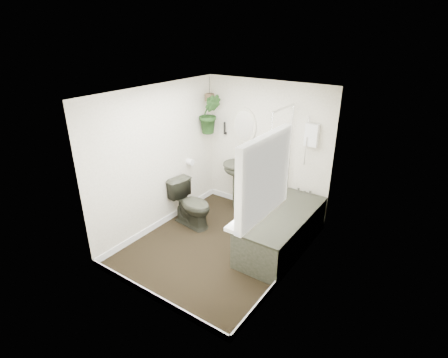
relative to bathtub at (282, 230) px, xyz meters
The scene contains 22 objects.
floor 0.99m from the bathtub, 147.99° to the right, with size 2.30×2.80×0.02m, color black.
ceiling 2.23m from the bathtub, 147.99° to the right, with size 2.30×2.80×0.02m, color white.
wall_back 1.49m from the bathtub, 131.32° to the left, with size 2.30×0.02×2.30m, color white.
wall_front 2.24m from the bathtub, 112.73° to the right, with size 2.30×0.02×2.30m, color white.
wall_left 2.20m from the bathtub, 165.69° to the right, with size 0.02×2.80×2.30m, color white.
wall_right 1.06m from the bathtub, 54.25° to the right, with size 0.02×2.80×2.30m, color white.
skirting 0.97m from the bathtub, 147.99° to the right, with size 2.30×2.80×0.10m, color white.
bathtub is the anchor object (origin of this frame).
bath_screen 1.15m from the bathtub, 123.96° to the left, with size 0.04×0.72×1.40m, color silver, non-canonical shape.
shower_box 1.51m from the bathtub, 90.00° to the left, with size 0.20×0.10×0.35m, color white.
oval_mirror 1.93m from the bathtub, 144.58° to the left, with size 0.46×0.03×0.62m, color beige.
wall_sconce 2.15m from the bathtub, 152.09° to the left, with size 0.04×0.04×0.22m, color black.
toilet_roll_holder 2.01m from the bathtub, behind, with size 0.11×0.11×0.11m, color white.
window_recess 1.84m from the bathtub, 76.41° to the right, with size 0.08×1.00×0.90m, color white.
window_sill 1.54m from the bathtub, 79.61° to the right, with size 0.18×1.00×0.04m, color white.
window_blinds 1.83m from the bathtub, 78.46° to the right, with size 0.01×0.86×0.76m, color white.
toilet 1.55m from the bathtub, behind, with size 0.43×0.75×0.76m, color #2A2C22.
pedestal_sink 1.41m from the bathtub, 150.86° to the left, with size 0.51×0.44×0.88m, color #2A2C22, non-canonical shape.
sill_plant 1.51m from the bathtub, 79.25° to the right, with size 0.21×0.18×0.23m, color black.
hanging_plant 2.34m from the bathtub, 160.55° to the left, with size 0.38×0.31×0.69m, color black.
soap_bottle 0.92m from the bathtub, 110.16° to the right, with size 0.08×0.08×0.17m, color black.
hanging_pot 2.51m from the bathtub, 160.55° to the left, with size 0.16×0.16×0.12m, color #4E3C27.
Camera 1 is at (2.61, -3.63, 3.07)m, focal length 28.00 mm.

